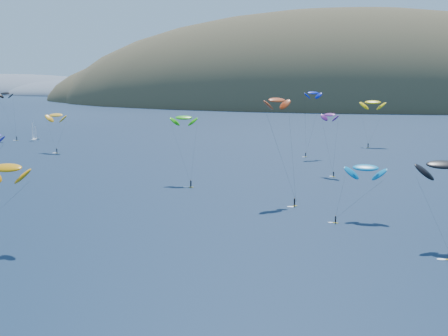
% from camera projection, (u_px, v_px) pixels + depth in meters
% --- Properties ---
extents(ground, '(2800.00, 2800.00, 0.00)m').
position_uv_depth(ground, '(6.00, 319.00, 85.56)').
color(ground, black).
rests_on(ground, ground).
extents(island, '(730.00, 300.00, 210.00)m').
position_uv_depth(island, '(361.00, 114.00, 619.11)').
color(island, '#3D3526').
rests_on(island, ground).
extents(headland, '(460.00, 250.00, 60.00)m').
position_uv_depth(headland, '(23.00, 95.00, 907.51)').
color(headland, slate).
rests_on(headland, ground).
extents(sailboat, '(8.18, 7.69, 9.77)m').
position_uv_depth(sailboat, '(34.00, 139.00, 298.40)').
color(sailboat, white).
rests_on(sailboat, ground).
extents(kitesurfer_1, '(10.40, 8.49, 17.82)m').
position_uv_depth(kitesurfer_1, '(56.00, 115.00, 256.21)').
color(kitesurfer_1, gold).
rests_on(kitesurfer_1, ground).
extents(kitesurfer_2, '(11.59, 9.22, 17.91)m').
position_uv_depth(kitesurfer_2, '(7.00, 168.00, 119.30)').
color(kitesurfer_2, gold).
rests_on(kitesurfer_2, ground).
extents(kitesurfer_3, '(9.90, 12.44, 21.60)m').
position_uv_depth(kitesurfer_3, '(184.00, 118.00, 187.70)').
color(kitesurfer_3, gold).
rests_on(kitesurfer_3, ground).
extents(kitesurfer_4, '(8.02, 7.39, 26.82)m').
position_uv_depth(kitesurfer_4, '(313.00, 93.00, 241.24)').
color(kitesurfer_4, gold).
rests_on(kitesurfer_4, ground).
extents(kitesurfer_5, '(11.46, 9.37, 14.22)m').
position_uv_depth(kitesurfer_5, '(365.00, 168.00, 141.69)').
color(kitesurfer_5, gold).
rests_on(kitesurfer_5, ground).
extents(kitesurfer_6, '(7.43, 10.35, 21.19)m').
position_uv_depth(kitesurfer_6, '(330.00, 115.00, 201.35)').
color(kitesurfer_6, gold).
rests_on(kitesurfer_6, ground).
extents(kitesurfer_7, '(10.52, 14.14, 18.48)m').
position_uv_depth(kitesurfer_7, '(444.00, 165.00, 120.16)').
color(kitesurfer_7, gold).
rests_on(kitesurfer_7, ground).
extents(kitesurfer_9, '(10.64, 12.53, 28.28)m').
position_uv_depth(kitesurfer_9, '(277.00, 100.00, 159.85)').
color(kitesurfer_9, gold).
rests_on(kitesurfer_9, ground).
extents(kitesurfer_11, '(11.44, 12.89, 22.33)m').
position_uv_depth(kitesurfer_11, '(373.00, 102.00, 275.77)').
color(kitesurfer_11, gold).
rests_on(kitesurfer_11, ground).
extents(kitesurfer_12, '(11.03, 4.77, 24.44)m').
position_uv_depth(kitesurfer_12, '(6.00, 94.00, 298.66)').
color(kitesurfer_12, gold).
rests_on(kitesurfer_12, ground).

